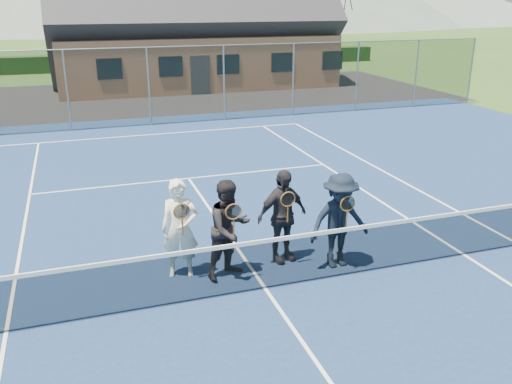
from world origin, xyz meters
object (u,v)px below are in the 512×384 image
tennis_net (266,262)px  player_c (282,216)px  clubhouse (191,12)px  player_d (339,221)px  player_a (180,229)px  player_b (229,229)px

tennis_net → player_c: 1.23m
tennis_net → clubhouse: (4.00, 24.00, 3.45)m
tennis_net → player_d: bearing=14.9°
player_a → player_c: (1.92, -0.02, -0.00)m
clubhouse → player_c: clubhouse is taller
tennis_net → player_a: bearing=142.1°
tennis_net → player_a: size_ratio=6.49×
tennis_net → player_d: size_ratio=6.49×
player_d → player_b: bearing=172.2°
player_b → player_d: bearing=-7.8°
player_b → player_d: (2.00, -0.28, -0.00)m
clubhouse → player_b: size_ratio=8.67×
tennis_net → player_a: player_a is taller
player_c → player_d: 1.06m
player_d → tennis_net: bearing=-165.1°
tennis_net → clubhouse: bearing=80.5°
player_a → tennis_net: bearing=-37.9°
tennis_net → player_b: player_b is taller
clubhouse → player_c: 23.48m
player_a → player_d: same height
tennis_net → player_b: size_ratio=6.49×
tennis_net → player_a: 1.64m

